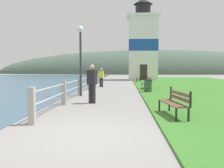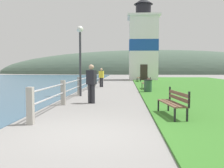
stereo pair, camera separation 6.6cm
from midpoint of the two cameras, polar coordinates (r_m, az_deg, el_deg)
ground_plane at (r=6.23m, az=-5.93°, el=-11.47°), size 160.00×160.00×0.00m
grass_verge at (r=20.97m, az=22.23°, el=-0.86°), size 12.00×41.40×0.06m
seawall_railing at (r=18.39m, az=-5.44°, el=0.62°), size 0.18×22.64×1.08m
park_bench_near at (r=8.41m, az=14.02°, el=-3.81°), size 0.72×1.89×0.94m
park_bench_midway at (r=18.50m, az=7.88°, el=0.37°), size 0.53×1.68×0.94m
park_bench_far at (r=28.37m, az=6.19°, el=1.58°), size 0.52×1.69×0.94m
lighthouse at (r=33.33m, az=6.98°, el=8.97°), size 4.14×4.14×10.61m
person_strolling at (r=11.38m, az=-4.76°, el=0.39°), size 0.49×0.41×1.77m
person_by_railing at (r=20.80m, az=-2.55°, el=1.65°), size 0.43×0.34×1.57m
trash_bin at (r=16.33m, az=8.13°, el=-0.48°), size 0.54×0.54×0.84m
lamp_post at (r=14.30m, az=-7.34°, el=8.20°), size 0.36×0.36×3.96m
distant_hillside at (r=63.95m, az=9.34°, el=2.31°), size 80.00×16.00×12.00m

